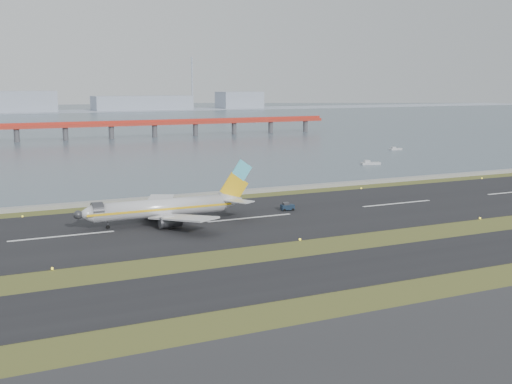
{
  "coord_description": "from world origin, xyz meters",
  "views": [
    {
      "loc": [
        -57.97,
        -95.04,
        29.12
      ],
      "look_at": [
        -2.27,
        22.0,
        7.25
      ],
      "focal_mm": 45.0,
      "sensor_mm": 36.0,
      "label": 1
    }
  ],
  "objects": [
    {
      "name": "seawall",
      "position": [
        0.0,
        60.0,
        0.5
      ],
      "size": [
        1000.0,
        2.5,
        1.0
      ],
      "primitive_type": "cube",
      "color": "gray",
      "rests_on": "ground"
    },
    {
      "name": "bay_water",
      "position": [
        0.0,
        460.0,
        0.0
      ],
      "size": [
        1400.0,
        800.0,
        1.3
      ],
      "primitive_type": "cube",
      "color": "#495B68",
      "rests_on": "ground"
    },
    {
      "name": "runway_strip",
      "position": [
        0.0,
        30.0,
        0.05
      ],
      "size": [
        1000.0,
        45.0,
        0.1
      ],
      "primitive_type": "cube",
      "color": "black",
      "rests_on": "ground"
    },
    {
      "name": "airliner",
      "position": [
        -18.04,
        32.65,
        3.46
      ],
      "size": [
        38.52,
        32.89,
        12.8
      ],
      "color": "silver",
      "rests_on": "ground"
    },
    {
      "name": "red_pier",
      "position": [
        20.0,
        250.0,
        7.28
      ],
      "size": [
        260.0,
        5.0,
        10.2
      ],
      "color": "#B22C1E",
      "rests_on": "ground"
    },
    {
      "name": "taxiway_strip",
      "position": [
        0.0,
        -12.0,
        0.05
      ],
      "size": [
        1000.0,
        18.0,
        0.1
      ],
      "primitive_type": "cube",
      "color": "black",
      "rests_on": "ground"
    },
    {
      "name": "workboat_far",
      "position": [
        121.22,
        136.36,
        0.46
      ],
      "size": [
        6.07,
        1.97,
        1.47
      ],
      "rotation": [
        0.0,
        0.0,
        0.01
      ],
      "color": "#B8B9BD",
      "rests_on": "ground"
    },
    {
      "name": "ground",
      "position": [
        0.0,
        0.0,
        0.0
      ],
      "size": [
        1000.0,
        1000.0,
        0.0
      ],
      "primitive_type": "plane",
      "color": "#384B1A",
      "rests_on": "ground"
    },
    {
      "name": "far_shoreline",
      "position": [
        13.62,
        620.0,
        6.07
      ],
      "size": [
        1400.0,
        80.0,
        60.5
      ],
      "color": "#99A4B5",
      "rests_on": "ground"
    },
    {
      "name": "pushback_tug",
      "position": [
        11.52,
        34.07,
        0.94
      ],
      "size": [
        3.24,
        2.17,
        1.94
      ],
      "rotation": [
        0.0,
        0.0,
        -0.14
      ],
      "color": "#122133",
      "rests_on": "ground"
    },
    {
      "name": "workboat_near",
      "position": [
        79.9,
        97.41,
        0.54
      ],
      "size": [
        7.37,
        3.76,
        1.71
      ],
      "rotation": [
        0.0,
        0.0,
        -0.23
      ],
      "color": "#B8B9BD",
      "rests_on": "ground"
    }
  ]
}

